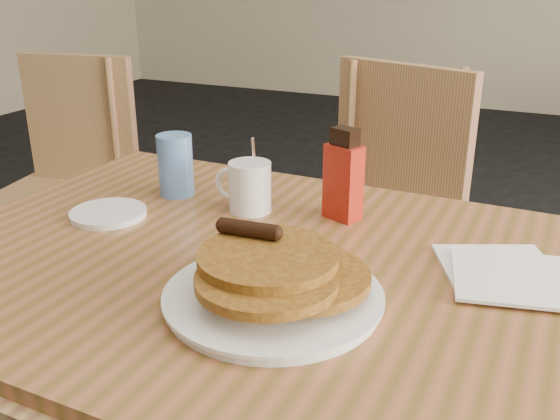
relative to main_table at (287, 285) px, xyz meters
The scene contains 9 objects.
main_table is the anchor object (origin of this frame).
chair_main_far 0.79m from the main_table, 92.16° to the left, with size 0.55×0.56×0.96m.
chair_wall_extra 1.42m from the main_table, 147.42° to the left, with size 0.48×0.49×0.92m.
pancake_plate 0.15m from the main_table, 74.95° to the right, with size 0.32×0.32×0.10m.
coffee_mug 0.27m from the main_table, 131.49° to the left, with size 0.12×0.08×0.16m.
syrup_bottle 0.26m from the main_table, 86.01° to the left, with size 0.08×0.06×0.18m.
napkin_stack 0.35m from the main_table, 17.19° to the left, with size 0.25×0.26×0.01m.
blue_tumbler 0.42m from the main_table, 149.18° to the left, with size 0.07×0.07×0.13m, color #5987D2.
side_saucer 0.41m from the main_table, behind, with size 0.15×0.15×0.01m, color white.
Camera 1 is at (0.35, -0.77, 1.21)m, focal length 40.00 mm.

